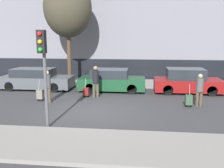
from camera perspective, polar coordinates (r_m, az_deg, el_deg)
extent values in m
plane|color=#38383A|center=(11.54, -4.37, -6.22)|extent=(80.00, 80.00, 0.00)
cube|color=gray|center=(8.09, -9.46, -13.42)|extent=(28.00, 2.50, 0.12)
cube|color=gray|center=(18.26, -0.28, 0.29)|extent=(28.00, 3.00, 0.12)
cube|color=black|center=(20.29, 0.44, 3.44)|extent=(27.44, 0.06, 1.60)
cube|color=#4C5156|center=(16.98, -16.83, 0.52)|extent=(4.67, 1.81, 0.70)
cube|color=#23282D|center=(16.96, -17.52, 2.55)|extent=(2.57, 1.59, 0.51)
cylinder|color=black|center=(15.74, -13.10, -0.78)|extent=(0.60, 0.18, 0.60)
cylinder|color=black|center=(17.26, -11.31, 0.28)|extent=(0.60, 0.18, 0.60)
cylinder|color=black|center=(16.92, -22.39, -0.52)|extent=(0.60, 0.18, 0.60)
cylinder|color=black|center=(18.34, -19.96, 0.45)|extent=(0.60, 0.18, 0.60)
cube|color=#194728|center=(15.75, 0.07, 0.22)|extent=(4.08, 1.88, 0.70)
cube|color=#23282D|center=(15.67, -0.52, 2.45)|extent=(2.25, 1.65, 0.53)
cylinder|color=black|center=(14.87, 4.56, -1.20)|extent=(0.60, 0.18, 0.60)
cylinder|color=black|center=(16.53, 4.76, 0.00)|extent=(0.60, 0.18, 0.60)
cylinder|color=black|center=(15.16, -5.05, -0.98)|extent=(0.60, 0.18, 0.60)
cylinder|color=black|center=(16.79, -3.91, 0.18)|extent=(0.60, 0.18, 0.60)
cube|color=maroon|center=(15.87, 16.85, -0.16)|extent=(4.00, 1.79, 0.70)
cube|color=#23282D|center=(15.74, 16.41, 2.25)|extent=(2.20, 1.58, 0.64)
cylinder|color=black|center=(15.42, 21.87, -1.51)|extent=(0.60, 0.18, 0.60)
cylinder|color=black|center=(16.95, 20.46, -0.38)|extent=(0.60, 0.18, 0.60)
cylinder|color=black|center=(14.94, 12.68, -1.36)|extent=(0.60, 0.18, 0.60)
cylinder|color=black|center=(16.52, 12.09, -0.21)|extent=(0.60, 0.18, 0.60)
cylinder|color=#4C4233|center=(13.44, -14.75, -2.41)|extent=(0.15, 0.15, 0.77)
cylinder|color=#4C4233|center=(13.31, -14.12, -2.51)|extent=(0.15, 0.15, 0.77)
cylinder|color=#4C4C4C|center=(13.24, -14.58, 0.59)|extent=(0.34, 0.34, 0.67)
sphere|color=tan|center=(13.17, -14.67, 2.50)|extent=(0.22, 0.22, 0.22)
cube|color=slate|center=(13.75, -16.12, -2.25)|extent=(0.32, 0.24, 0.50)
cylinder|color=black|center=(13.87, -16.48, -3.49)|extent=(0.12, 0.03, 0.12)
cylinder|color=black|center=(13.78, -15.62, -3.53)|extent=(0.12, 0.03, 0.12)
cylinder|color=gray|center=(13.58, -16.35, -0.15)|extent=(0.02, 0.19, 0.53)
cylinder|color=#4C4233|center=(14.06, -4.15, -1.41)|extent=(0.15, 0.15, 0.82)
cylinder|color=#4C4233|center=(14.05, -3.33, -1.41)|extent=(0.15, 0.15, 0.82)
cylinder|color=black|center=(13.92, -3.78, 1.70)|extent=(0.34, 0.34, 0.72)
sphere|color=#936B4C|center=(13.85, -3.80, 3.64)|extent=(0.23, 0.23, 0.23)
cube|color=maroon|center=(14.11, -5.97, -1.73)|extent=(0.32, 0.24, 0.42)
cylinder|color=black|center=(14.19, -6.39, -2.79)|extent=(0.12, 0.03, 0.12)
cylinder|color=black|center=(14.14, -5.50, -2.82)|extent=(0.12, 0.03, 0.12)
cylinder|color=gray|center=(13.94, -6.07, 0.16)|extent=(0.02, 0.19, 0.53)
cylinder|color=#4C4233|center=(12.85, 18.87, -3.28)|extent=(0.15, 0.15, 0.75)
cylinder|color=#4C4233|center=(12.96, 19.62, -3.22)|extent=(0.15, 0.15, 0.75)
cylinder|color=#4C4C4C|center=(12.76, 19.43, -0.19)|extent=(0.34, 0.34, 0.65)
sphere|color=tan|center=(12.69, 19.55, 1.72)|extent=(0.21, 0.21, 0.21)
cube|color=#335138|center=(12.62, 17.14, -3.49)|extent=(0.32, 0.24, 0.48)
cylinder|color=black|center=(12.68, 16.56, -4.81)|extent=(0.12, 0.03, 0.12)
cylinder|color=black|center=(12.72, 17.56, -4.81)|extent=(0.12, 0.03, 0.12)
cylinder|color=gray|center=(12.44, 17.33, -1.25)|extent=(0.02, 0.19, 0.53)
cylinder|color=#515154|center=(9.37, -14.96, 0.79)|extent=(0.12, 0.12, 3.59)
cube|color=black|center=(9.08, -15.80, 9.30)|extent=(0.28, 0.24, 0.80)
sphere|color=red|center=(8.94, -16.26, 10.97)|extent=(0.15, 0.15, 0.15)
sphere|color=gold|center=(8.94, -16.17, 9.27)|extent=(0.15, 0.15, 0.15)
sphere|color=green|center=(8.95, -16.08, 7.56)|extent=(0.15, 0.15, 0.15)
torus|color=black|center=(18.60, -2.02, 1.78)|extent=(0.72, 0.06, 0.72)
torus|color=black|center=(18.78, -5.19, 1.83)|extent=(0.72, 0.06, 0.72)
cylinder|color=black|center=(18.65, -3.62, 2.41)|extent=(1.00, 0.05, 0.05)
cylinder|color=black|center=(18.66, -4.20, 3.02)|extent=(0.04, 0.04, 0.40)
cylinder|color=#4C3826|center=(18.24, -9.75, 6.18)|extent=(0.28, 0.28, 3.70)
ellipsoid|color=#423D2D|center=(18.30, -10.09, 16.78)|extent=(3.33, 3.33, 4.07)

